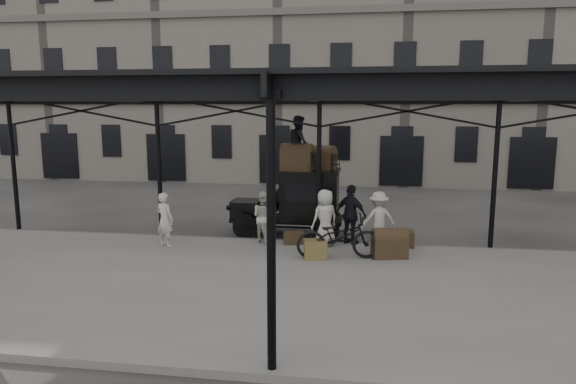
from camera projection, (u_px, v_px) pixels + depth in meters
name	position (u px, v px, depth m)	size (l,w,h in m)	color
ground	(311.00, 265.00, 13.67)	(120.00, 120.00, 0.00)	#383533
platform	(302.00, 289.00, 11.71)	(28.00, 8.00, 0.15)	slate
canopy	(304.00, 87.00, 11.24)	(22.50, 9.00, 4.74)	black
building_frontage	(345.00, 58.00, 30.08)	(64.00, 8.00, 14.00)	slate
taxi	(300.00, 199.00, 16.65)	(3.65, 1.55, 2.18)	black
porter_left	(165.00, 220.00, 14.85)	(0.58, 0.38, 1.60)	beige
porter_midleft	(264.00, 217.00, 15.33)	(0.75, 0.59, 1.55)	beige
porter_centre	(325.00, 218.00, 14.90)	(0.82, 0.53, 1.67)	beige
porter_official	(351.00, 215.00, 15.11)	(1.04, 0.43, 1.78)	black
porter_right	(378.00, 219.00, 14.99)	(1.03, 0.59, 1.60)	beige
bicycle	(339.00, 237.00, 13.70)	(0.79, 2.27, 1.19)	black
porter_roof	(299.00, 143.00, 16.26)	(0.84, 0.66, 1.73)	black
steamer_trunk_roof_near	(297.00, 159.00, 16.20)	(0.98, 0.60, 0.72)	#463520
steamer_trunk_roof_far	(322.00, 159.00, 16.54)	(0.88, 0.54, 0.65)	#463520
steamer_trunk_platform	(389.00, 245.00, 13.84)	(0.91, 0.56, 0.67)	#463520
wicker_hamper	(315.00, 249.00, 13.75)	(0.60, 0.45, 0.50)	olive
suitcase_upright	(411.00, 239.00, 14.96)	(0.15, 0.60, 0.45)	#463520
suitcase_flat	(294.00, 238.00, 15.15)	(0.60, 0.15, 0.40)	#463520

